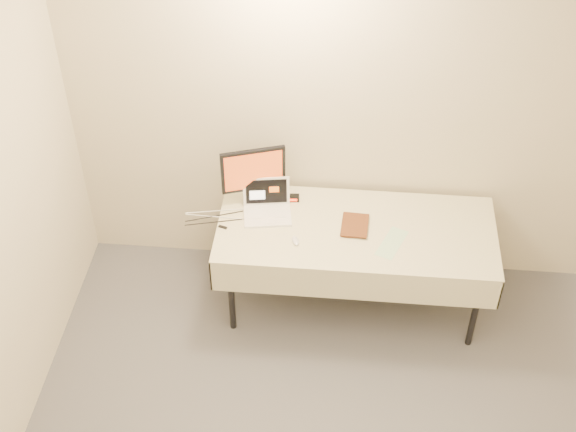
# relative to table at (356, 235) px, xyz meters

# --- Properties ---
(back_wall) EXTENTS (4.00, 0.10, 2.70)m
(back_wall) POSITION_rel_table_xyz_m (0.00, 0.45, 0.67)
(back_wall) COLOR beige
(back_wall) RESTS_ON ground
(table) EXTENTS (1.86, 0.81, 0.74)m
(table) POSITION_rel_table_xyz_m (0.00, 0.00, 0.00)
(table) COLOR black
(table) RESTS_ON ground
(laptop) EXTENTS (0.35, 0.31, 0.22)m
(laptop) POSITION_rel_table_xyz_m (-0.61, 0.12, 0.12)
(laptop) COLOR white
(laptop) RESTS_ON table
(monitor) EXTENTS (0.42, 0.19, 0.45)m
(monitor) POSITION_rel_table_xyz_m (-0.71, 0.21, 0.32)
(monitor) COLOR black
(monitor) RESTS_ON table
(book) EXTENTS (0.18, 0.03, 0.24)m
(book) POSITION_rel_table_xyz_m (-0.10, 0.02, 0.18)
(book) COLOR brown
(book) RESTS_ON table
(alarm_clock) EXTENTS (0.11, 0.05, 0.04)m
(alarm_clock) POSITION_rel_table_xyz_m (-0.46, 0.25, 0.08)
(alarm_clock) COLOR black
(alarm_clock) RESTS_ON table
(clicker) EXTENTS (0.07, 0.10, 0.02)m
(clicker) POSITION_rel_table_xyz_m (-0.39, -0.17, 0.07)
(clicker) COLOR silver
(clicker) RESTS_ON table
(paper_form) EXTENTS (0.23, 0.33, 0.00)m
(paper_form) POSITION_rel_table_xyz_m (0.23, -0.12, 0.06)
(paper_form) COLOR #AFD9AC
(paper_form) RESTS_ON table
(usb_dongle) EXTENTS (0.06, 0.04, 0.01)m
(usb_dongle) POSITION_rel_table_xyz_m (-0.89, -0.07, 0.07)
(usb_dongle) COLOR black
(usb_dongle) RESTS_ON table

